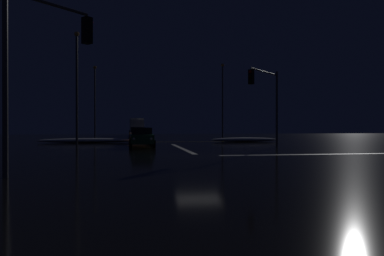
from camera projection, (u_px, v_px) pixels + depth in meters
ground at (199, 157)px, 21.17m from camera, size 120.00×120.00×0.10m
stop_line_north at (182, 148)px, 28.50m from camera, size 0.35×12.66×0.01m
centre_line_ns at (167, 142)px, 39.96m from camera, size 22.00×0.15×0.01m
crosswalk_bar_east at (322, 154)px, 22.36m from camera, size 12.66×0.40×0.01m
snow_bank_left_curb at (87, 141)px, 37.80m from camera, size 9.85×1.50×0.47m
snow_bank_right_curb at (244, 140)px, 40.21m from camera, size 7.33×1.50×0.47m
sedan_green at (142, 137)px, 30.34m from camera, size 2.02×4.33×1.57m
sedan_orange at (141, 135)px, 35.68m from camera, size 2.02×4.33×1.57m
sedan_white at (138, 134)px, 41.35m from camera, size 2.02×4.33×1.57m
sedan_black at (139, 133)px, 47.13m from camera, size 2.02×4.33×1.57m
sedan_blue at (137, 132)px, 53.64m from camera, size 2.02×4.33×1.57m
sedan_silver at (137, 132)px, 59.37m from camera, size 2.02×4.33×1.57m
box_truck at (137, 126)px, 67.35m from camera, size 2.68×8.28×3.08m
traffic_signal_sw at (44, 51)px, 13.30m from camera, size 2.65×2.65×6.43m
traffic_signal_ne at (267, 93)px, 28.53m from camera, size 3.53×3.53×6.12m
streetlamp_left_far at (95, 97)px, 48.45m from camera, size 0.44×0.44×9.57m
streetlamp_left_near at (77, 80)px, 32.65m from camera, size 0.44×0.44×10.00m
streetlamp_right_far at (223, 96)px, 51.15m from camera, size 0.44×0.44×10.31m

